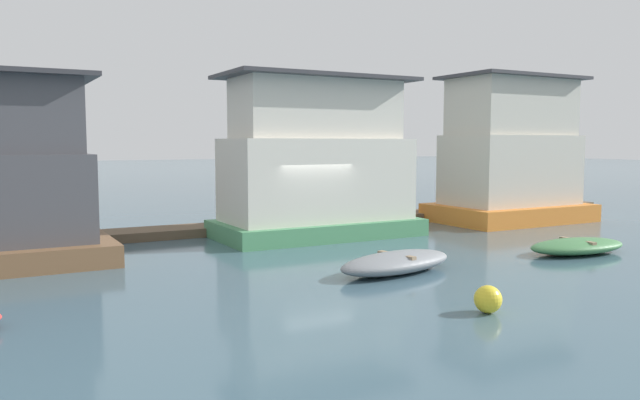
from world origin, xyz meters
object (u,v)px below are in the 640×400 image
object	(u,v)px
houseboat_orange	(510,157)
buoy_yellow	(488,299)
houseboat_green	(317,165)
dinghy_green	(577,246)
dinghy_grey	(396,262)

from	to	relation	value
houseboat_orange	buoy_yellow	bearing A→B (deg)	-136.96
houseboat_green	dinghy_green	world-z (taller)	houseboat_green
houseboat_green	dinghy_green	xyz separation A→B (m)	(4.94, -6.58, -2.19)
buoy_yellow	houseboat_green	bearing A→B (deg)	79.89
dinghy_green	buoy_yellow	world-z (taller)	buoy_yellow
houseboat_orange	buoy_yellow	world-z (taller)	houseboat_orange
buoy_yellow	dinghy_grey	bearing A→B (deg)	80.53
houseboat_orange	dinghy_grey	world-z (taller)	houseboat_orange
dinghy_grey	dinghy_green	bearing A→B (deg)	-3.21
houseboat_green	houseboat_orange	world-z (taller)	houseboat_orange
houseboat_green	dinghy_green	bearing A→B (deg)	-53.10
houseboat_green	dinghy_grey	bearing A→B (deg)	-100.50
dinghy_green	buoy_yellow	distance (m)	7.57
houseboat_orange	dinghy_green	xyz separation A→B (m)	(-3.91, -6.49, -2.40)
houseboat_orange	buoy_yellow	size ratio (longest dim) A/B	11.72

